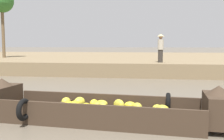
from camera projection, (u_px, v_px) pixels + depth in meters
ground_plane at (109, 88)px, 10.90m from camera, size 300.00×300.00×0.00m
riverbank_strip at (131, 60)px, 23.97m from camera, size 160.00×20.00×0.82m
banana_boat at (100, 108)px, 6.19m from camera, size 6.00×1.71×0.99m
palm_tree_far at (2, 2)px, 20.04m from camera, size 1.82×1.82×5.37m
vendor_person at (161, 47)px, 14.87m from camera, size 0.44×0.44×1.66m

